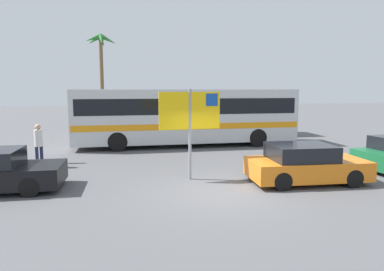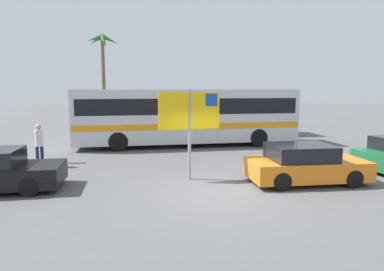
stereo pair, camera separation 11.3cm
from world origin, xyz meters
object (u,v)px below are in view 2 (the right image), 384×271
Objects in this scene: ferry_sign at (191,114)px; bus_rear_coach at (192,110)px; car_orange at (305,164)px; pedestrian_crossing_lot at (39,142)px; bus_front_coach at (187,114)px.

bus_rear_coach is at bearing 73.64° from ferry_sign.
ferry_sign is at bearing -101.09° from bus_rear_coach.
pedestrian_crossing_lot is (-9.51, 4.33, 0.42)m from car_orange.
ferry_sign is 0.79× the size of car_orange.
bus_rear_coach is 12.64m from car_orange.
ferry_sign is 6.69m from pedestrian_crossing_lot.
bus_front_coach is at bearing 75.75° from ferry_sign.
ferry_sign reaches higher than bus_rear_coach.
ferry_sign is at bearing -98.98° from bus_front_coach.
bus_rear_coach is 3.85× the size of ferry_sign.
ferry_sign is at bearing 38.74° from pedestrian_crossing_lot.
bus_front_coach is 7.56m from ferry_sign.
bus_front_coach is 4.00m from bus_rear_coach.
bus_front_coach is at bearing -105.08° from bus_rear_coach.
ferry_sign reaches higher than pedestrian_crossing_lot.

